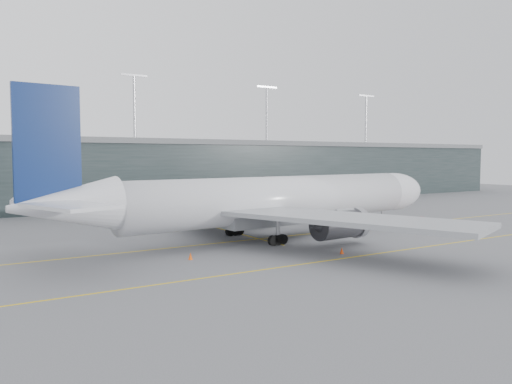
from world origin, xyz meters
TOP-DOWN VIEW (x-y plane):
  - ground at (0.00, 0.00)m, footprint 320.00×320.00m
  - taxiline_a at (0.00, -4.00)m, footprint 160.00×0.25m
  - taxiline_b at (0.00, -20.00)m, footprint 160.00×0.25m
  - taxiline_lead_main at (5.00, 20.00)m, footprint 0.25×60.00m
  - terminal at (-0.00, 58.00)m, footprint 240.00×36.00m
  - main_aircraft at (7.64, -4.16)m, footprint 65.91×61.71m
  - jet_bridge at (28.48, 22.66)m, footprint 15.45×44.49m
  - gse_cart at (32.08, -8.35)m, footprint 2.48×1.64m
  - baggage_dolly at (35.90, -14.00)m, footprint 3.38×2.88m
  - uld_a at (-5.97, 10.69)m, footprint 1.90×1.58m
  - uld_b at (-1.59, 11.40)m, footprint 2.15×1.89m
  - uld_c at (0.62, 11.70)m, footprint 2.22×1.97m
  - cone_nose at (32.67, -4.54)m, footprint 0.50×0.50m
  - cone_wing_stbd at (7.57, -17.90)m, footprint 0.47×0.47m
  - cone_wing_port at (9.98, 11.68)m, footprint 0.45×0.45m
  - cone_tail at (-8.67, -11.73)m, footprint 0.49×0.49m

SIDE VIEW (x-z plane):
  - ground at x=0.00m, z-range 0.00..0.00m
  - taxiline_a at x=0.00m, z-range 0.00..0.02m
  - taxiline_b at x=0.00m, z-range 0.00..0.02m
  - taxiline_lead_main at x=5.00m, z-range 0.00..0.02m
  - baggage_dolly at x=35.90m, z-range 0.03..0.33m
  - cone_wing_port at x=9.98m, z-range 0.00..0.71m
  - cone_wing_stbd at x=7.57m, z-range 0.00..0.75m
  - cone_tail at x=-8.67m, z-range 0.00..0.77m
  - cone_nose at x=32.67m, z-range 0.00..0.79m
  - uld_a at x=-5.97m, z-range 0.04..1.65m
  - uld_b at x=-1.59m, z-range 0.04..1.70m
  - uld_c at x=0.62m, z-range 0.04..1.74m
  - gse_cart at x=32.08m, z-range 0.09..1.74m
  - jet_bridge at x=28.48m, z-range 1.61..8.11m
  - main_aircraft at x=7.64m, z-range -4.05..14.42m
  - terminal at x=0.00m, z-range -6.88..22.12m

